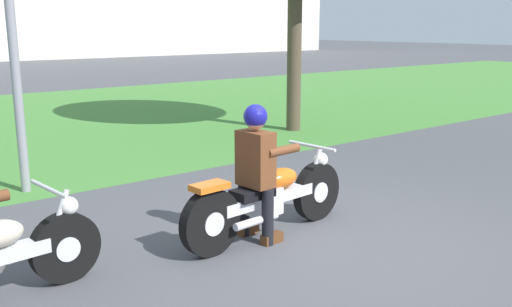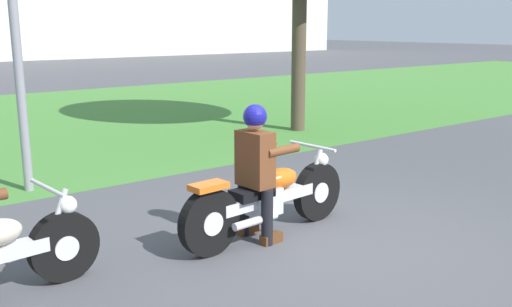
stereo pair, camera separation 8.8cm
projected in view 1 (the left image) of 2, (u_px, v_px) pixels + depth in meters
ground at (338, 248)px, 5.68m from camera, size 120.00×120.00×0.00m
grass_verge at (29, 123)px, 12.89m from camera, size 60.00×12.00×0.01m
motorcycle_lead at (269, 199)px, 5.92m from camera, size 2.20×0.66×0.89m
rider_lead at (257, 162)px, 5.72m from camera, size 0.57×0.49×1.41m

